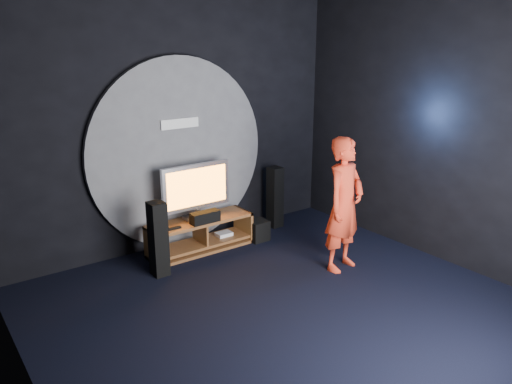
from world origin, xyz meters
The scene contains 13 objects.
floor centered at (0.00, 0.00, 0.00)m, with size 5.00×5.00×0.00m, color black.
back_wall centered at (0.00, 2.50, 1.75)m, with size 5.00×0.04×3.50m, color black.
left_wall centered at (-2.50, 0.00, 1.75)m, with size 0.04×5.00×3.50m, color black.
right_wall centered at (2.50, 0.00, 1.75)m, with size 0.04×5.00×3.50m, color black.
wall_disc_panel centered at (0.00, 2.44, 1.30)m, with size 2.60×0.11×2.60m.
media_console centered at (0.07, 2.05, 0.19)m, with size 1.47×0.45×0.45m.
tv centered at (0.06, 2.12, 0.86)m, with size 1.00×0.22×0.76m.
center_speaker centered at (0.06, 1.90, 0.53)m, with size 0.40×0.15×0.15m, color black.
remote centered at (-0.38, 1.93, 0.46)m, with size 0.18×0.05×0.02m, color black.
tower_speaker_left centered at (-0.72, 1.70, 0.47)m, with size 0.19×0.21×0.94m, color black.
tower_speaker_right centered at (1.46, 2.17, 0.47)m, with size 0.19×0.21×0.94m, color black.
subwoofer centered at (0.91, 1.88, 0.15)m, with size 0.27×0.27×0.30m, color black.
player centered at (1.24, 0.52, 0.84)m, with size 0.62×0.40×1.69m, color red.
Camera 1 is at (-3.06, -3.54, 2.81)m, focal length 35.00 mm.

